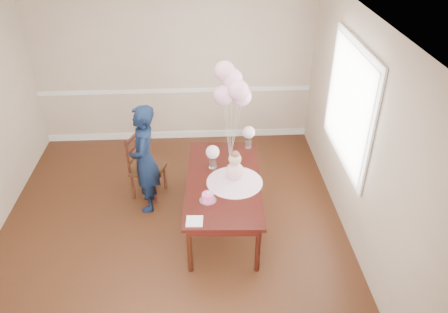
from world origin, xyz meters
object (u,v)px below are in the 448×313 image
at_px(dining_table_top, 223,181).
at_px(birthday_cake, 208,197).
at_px(woman, 145,159).
at_px(dining_chair_seat, 148,169).

height_order(dining_table_top, birthday_cake, birthday_cake).
height_order(birthday_cake, woman, woman).
distance_m(birthday_cake, woman, 1.15).
relative_size(birthday_cake, dining_chair_seat, 0.33).
relative_size(dining_table_top, birthday_cake, 13.33).
xyz_separation_m(dining_chair_seat, woman, (0.02, -0.27, 0.34)).
distance_m(birthday_cake, dining_chair_seat, 1.40).
bearing_deg(dining_chair_seat, dining_table_top, -13.63).
bearing_deg(woman, birthday_cake, 43.63).
xyz_separation_m(dining_table_top, birthday_cake, (-0.20, -0.40, 0.08)).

